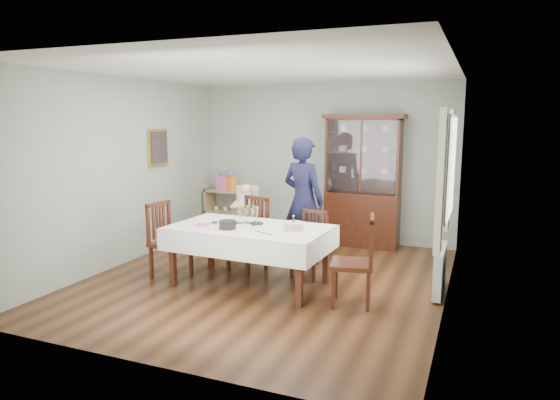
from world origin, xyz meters
The scene contains 25 objects.
floor centered at (0.00, 0.00, 0.00)m, with size 5.00×5.00×0.00m, color #593319.
room_shell centered at (0.00, 0.53, 1.70)m, with size 5.00×5.00×5.00m.
dining_table centered at (-0.12, -0.26, 0.38)m, with size 2.05×1.24×0.76m.
china_cabinet centered at (0.75, 2.26, 1.12)m, with size 1.30×0.48×2.18m.
sideboard centered at (-1.75, 2.28, 0.40)m, with size 0.90×0.38×0.80m.
picture_frame centered at (-2.22, 0.80, 1.65)m, with size 0.04×0.48×0.58m, color gold.
window centered at (2.22, 0.30, 1.55)m, with size 0.04×1.02×1.22m, color white.
curtain_left centered at (2.16, -0.32, 1.45)m, with size 0.07×0.30×1.55m, color silver.
curtain_right centered at (2.16, 0.92, 1.45)m, with size 0.07×0.30×1.55m, color silver.
radiator centered at (2.16, 0.30, 0.30)m, with size 0.10×0.80×0.55m, color white.
chair_far_left centered at (-0.43, 0.33, 0.30)m, with size 0.57×0.57×1.02m.
chair_far_right centered at (0.48, 0.33, 0.26)m, with size 0.46×0.46×0.89m.
chair_end_left centered at (-1.24, -0.38, 0.30)m, with size 0.51×0.51×1.00m.
chair_end_right centered at (1.28, -0.44, 0.31)m, with size 0.55×0.55×1.04m.
woman centered at (0.17, 0.95, 0.92)m, with size 0.67×0.44×1.85m, color black.
high_chair centered at (-0.84, 1.13, 0.43)m, with size 0.59×0.59×1.09m.
champagne_tray centered at (-0.17, -0.17, 0.84)m, with size 0.39×0.39×0.23m.
birthday_cake centered at (0.47, -0.25, 0.81)m, with size 0.28×0.28×0.19m.
plate_stack_dark centered at (-0.32, -0.47, 0.81)m, with size 0.22×0.22×0.10m, color black.
plate_stack_white centered at (-0.06, -0.55, 0.80)m, with size 0.19×0.19×0.08m, color white.
napkin_stack centered at (-0.70, -0.44, 0.77)m, with size 0.15×0.15×0.02m, color #F55A9D.
cutlery centered at (-0.67, -0.23, 0.77)m, with size 0.11×0.17×0.01m, color silver, non-canonical shape.
cake_knife centered at (0.20, -0.53, 0.77)m, with size 0.30×0.03×0.01m, color silver.
gift_bag_pink centered at (-1.88, 2.26, 0.96)m, with size 0.21×0.15×0.36m.
gift_bag_orange centered at (-1.71, 2.26, 0.96)m, with size 0.24×0.21×0.37m.
Camera 1 is at (2.55, -5.81, 2.12)m, focal length 32.00 mm.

